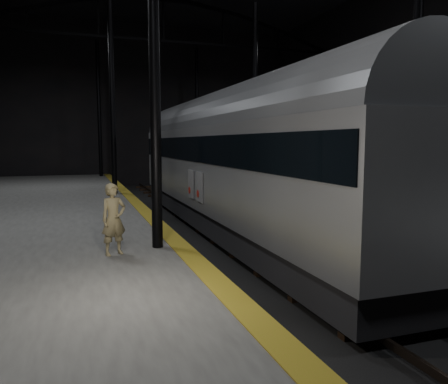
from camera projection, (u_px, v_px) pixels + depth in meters
name	position (u px, v px, depth m)	size (l,w,h in m)	color
ground	(243.00, 241.00, 15.81)	(44.00, 44.00, 0.00)	black
platform_left	(14.00, 243.00, 13.35)	(9.00, 43.80, 1.00)	#4C4C49
platform_right	(410.00, 216.00, 18.16)	(9.00, 43.80, 1.00)	#4C4C49
tactile_strip	(153.00, 219.00, 14.65)	(0.50, 43.80, 0.01)	#98931B
track	(243.00, 239.00, 15.80)	(2.40, 43.00, 0.24)	#3F3328
train	(230.00, 156.00, 16.71)	(3.05, 20.36, 5.44)	#A5A8AD
woman	(114.00, 219.00, 9.90)	(0.60, 0.39, 1.64)	#97895D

